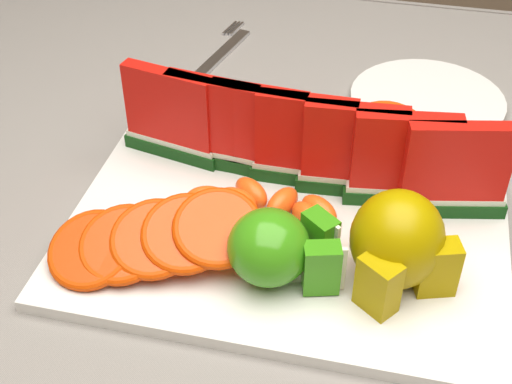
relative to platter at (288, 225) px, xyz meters
name	(u,v)px	position (x,y,z in m)	size (l,w,h in m)	color
table	(309,297)	(0.02, 0.01, -0.11)	(1.40, 0.90, 0.75)	#462F1B
tablecloth	(312,255)	(0.02, 0.01, -0.05)	(1.53, 1.03, 0.20)	gray
platter	(288,225)	(0.00, 0.00, 0.00)	(0.40, 0.30, 0.01)	silver
apple_cluster	(278,248)	(0.00, -0.07, 0.04)	(0.10, 0.09, 0.06)	#178012
pear_cluster	(398,244)	(0.10, -0.05, 0.04)	(0.10, 0.11, 0.09)	#AA7D0A
side_plate	(427,100)	(0.12, 0.25, 0.00)	(0.22, 0.22, 0.01)	silver
fork	(218,56)	(-0.15, 0.31, 0.00)	(0.05, 0.19, 0.00)	silver
watermelon_row	(305,143)	(0.00, 0.06, 0.05)	(0.39, 0.07, 0.10)	#13390F
orange_fan_front	(154,239)	(-0.10, -0.08, 0.03)	(0.20, 0.13, 0.05)	orange
orange_fan_back	(296,127)	(-0.02, 0.12, 0.03)	(0.29, 0.11, 0.05)	orange
tangerine_segments	(267,204)	(-0.02, 0.00, 0.02)	(0.15, 0.07, 0.03)	orange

